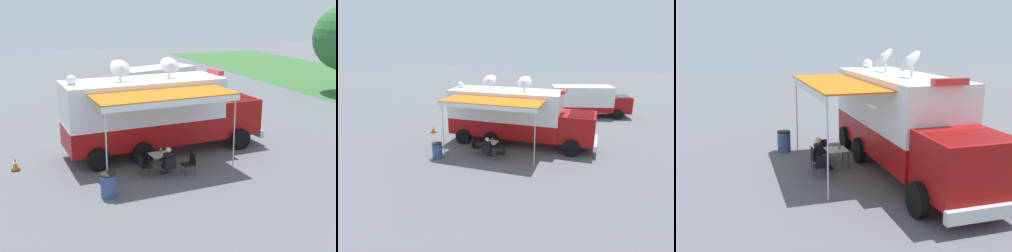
% 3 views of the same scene
% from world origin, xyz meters
% --- Properties ---
extents(ground_plane, '(100.00, 100.00, 0.00)m').
position_xyz_m(ground_plane, '(0.00, 0.00, 0.00)').
color(ground_plane, '#5B5B60').
extents(lot_stripe, '(0.41, 4.80, 0.01)m').
position_xyz_m(lot_stripe, '(-2.95, 2.97, 0.00)').
color(lot_stripe, silver).
rests_on(lot_stripe, ground).
extents(command_truck, '(5.32, 9.62, 4.53)m').
position_xyz_m(command_truck, '(-0.01, 0.75, 1.95)').
color(command_truck, '#9E0F0F').
rests_on(command_truck, ground).
extents(folding_table, '(0.85, 0.85, 0.73)m').
position_xyz_m(folding_table, '(2.32, -0.03, 0.67)').
color(folding_table, silver).
rests_on(folding_table, ground).
extents(water_bottle, '(0.07, 0.07, 0.22)m').
position_xyz_m(water_bottle, '(2.20, 0.04, 0.83)').
color(water_bottle, '#3F9959').
rests_on(water_bottle, folding_table).
extents(folding_chair_at_table, '(0.51, 0.51, 0.87)m').
position_xyz_m(folding_chair_at_table, '(3.12, 0.09, 0.51)').
color(folding_chair_at_table, black).
rests_on(folding_chair_at_table, ground).
extents(folding_chair_beside_table, '(0.51, 0.51, 0.87)m').
position_xyz_m(folding_chair_beside_table, '(2.67, -0.88, 0.51)').
color(folding_chair_beside_table, black).
rests_on(folding_chair_beside_table, ground).
extents(folding_chair_spare_by_truck, '(0.52, 0.52, 0.87)m').
position_xyz_m(folding_chair_spare_by_truck, '(3.04, 1.01, 0.51)').
color(folding_chair_spare_by_truck, black).
rests_on(folding_chair_spare_by_truck, ground).
extents(seated_responder, '(0.68, 0.58, 1.25)m').
position_xyz_m(seated_responder, '(2.93, 0.08, 0.65)').
color(seated_responder, black).
rests_on(seated_responder, ground).
extents(trash_bin, '(0.57, 0.57, 0.91)m').
position_xyz_m(trash_bin, '(4.08, -2.62, 0.46)').
color(trash_bin, '#384C7F').
rests_on(trash_bin, ground).
extents(traffic_cone, '(0.36, 0.36, 0.58)m').
position_xyz_m(traffic_cone, '(0.17, -5.71, 0.28)').
color(traffic_cone, black).
rests_on(traffic_cone, ground).
extents(support_truck, '(4.01, 7.10, 2.70)m').
position_xyz_m(support_truck, '(-9.15, 4.20, 1.39)').
color(support_truck, white).
rests_on(support_truck, ground).
extents(car_behind_truck, '(4.24, 2.09, 1.76)m').
position_xyz_m(car_behind_truck, '(-8.79, -0.60, 0.88)').
color(car_behind_truck, navy).
rests_on(car_behind_truck, ground).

